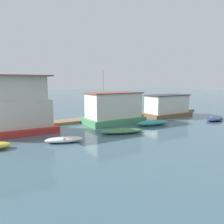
% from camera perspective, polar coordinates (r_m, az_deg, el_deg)
% --- Properties ---
extents(ground_plane, '(200.00, 200.00, 0.00)m').
position_cam_1_polar(ground_plane, '(24.83, -1.21, -2.92)').
color(ground_plane, '#426070').
extents(dock_walkway, '(33.80, 2.15, 0.30)m').
position_cam_1_polar(dock_walkway, '(26.99, -3.93, -1.73)').
color(dock_walkway, '#846B4C').
rests_on(dock_walkway, ground_plane).
extents(houseboat_red, '(6.57, 3.69, 5.29)m').
position_cam_1_polar(houseboat_red, '(21.62, -23.41, 0.94)').
color(houseboat_red, red).
rests_on(houseboat_red, ground_plane).
extents(houseboat_green, '(6.58, 3.80, 5.96)m').
position_cam_1_polar(houseboat_green, '(24.74, 0.39, 0.92)').
color(houseboat_green, '#4C9360').
rests_on(houseboat_green, ground_plane).
extents(houseboat_brown, '(6.54, 3.45, 2.91)m').
position_cam_1_polar(houseboat_brown, '(30.89, 14.16, 1.60)').
color(houseboat_brown, brown).
rests_on(houseboat_brown, ground_plane).
extents(dinghy_white, '(3.15, 1.94, 0.42)m').
position_cam_1_polar(dinghy_white, '(17.57, -12.38, -7.04)').
color(dinghy_white, white).
rests_on(dinghy_white, ground_plane).
extents(dinghy_green, '(4.21, 2.46, 0.42)m').
position_cam_1_polar(dinghy_green, '(20.09, 2.65, -4.96)').
color(dinghy_green, '#47844C').
rests_on(dinghy_green, ground_plane).
extents(dinghy_teal, '(4.10, 1.86, 0.54)m').
position_cam_1_polar(dinghy_teal, '(24.07, 10.60, -2.76)').
color(dinghy_teal, teal).
rests_on(dinghy_teal, ground_plane).
extents(dinghy_navy, '(3.20, 1.61, 0.42)m').
position_cam_1_polar(dinghy_navy, '(28.99, 25.28, -1.69)').
color(dinghy_navy, navy).
rests_on(dinghy_navy, ground_plane).
extents(mooring_post_far_left, '(0.26, 0.26, 2.08)m').
position_cam_1_polar(mooring_post_far_left, '(30.66, 11.39, 0.99)').
color(mooring_post_far_left, brown).
rests_on(mooring_post_far_left, ground_plane).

